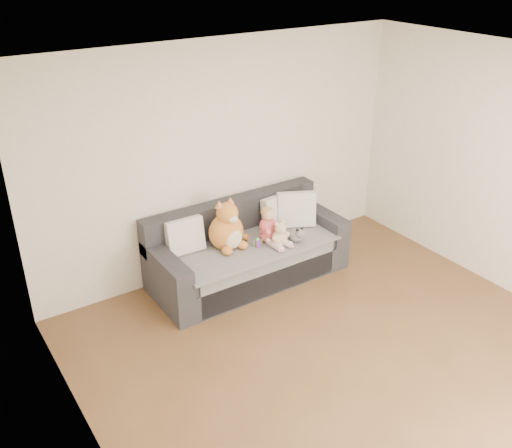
# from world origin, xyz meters

# --- Properties ---
(room_shell) EXTENTS (5.00, 5.00, 5.00)m
(room_shell) POSITION_xyz_m (0.00, 0.42, 1.30)
(room_shell) COLOR brown
(room_shell) RESTS_ON ground
(sofa) EXTENTS (2.20, 0.94, 0.85)m
(sofa) POSITION_xyz_m (0.01, 2.06, 0.31)
(sofa) COLOR #29292F
(sofa) RESTS_ON ground
(cushion_left) EXTENTS (0.41, 0.20, 0.39)m
(cushion_left) POSITION_xyz_m (-0.67, 2.21, 0.66)
(cushion_left) COLOR silver
(cushion_left) RESTS_ON sofa
(cushion_right_back) EXTENTS (0.41, 0.22, 0.37)m
(cushion_right_back) POSITION_xyz_m (0.51, 2.18, 0.65)
(cushion_right_back) COLOR silver
(cushion_right_back) RESTS_ON sofa
(cushion_right_front) EXTENTS (0.48, 0.37, 0.41)m
(cushion_right_front) POSITION_xyz_m (0.69, 2.06, 0.67)
(cushion_right_front) COLOR silver
(cushion_right_front) RESTS_ON sofa
(toddler) EXTENTS (0.29, 0.42, 0.42)m
(toddler) POSITION_xyz_m (0.20, 1.88, 0.65)
(toddler) COLOR #CA5A47
(toddler) RESTS_ON sofa
(plush_cat) EXTENTS (0.48, 0.42, 0.59)m
(plush_cat) POSITION_xyz_m (-0.25, 2.04, 0.69)
(plush_cat) COLOR #CB6C2D
(plush_cat) RESTS_ON sofa
(teddy_bear) EXTENTS (0.24, 0.17, 0.30)m
(teddy_bear) POSITION_xyz_m (0.25, 1.76, 0.59)
(teddy_bear) COLOR beige
(teddy_bear) RESTS_ON sofa
(plush_cow) EXTENTS (0.16, 0.24, 0.20)m
(plush_cow) POSITION_xyz_m (0.44, 1.73, 0.55)
(plush_cow) COLOR white
(plush_cow) RESTS_ON sofa
(sippy_cup) EXTENTS (0.11, 0.07, 0.12)m
(sippy_cup) POSITION_xyz_m (0.03, 1.86, 0.53)
(sippy_cup) COLOR purple
(sippy_cup) RESTS_ON sofa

